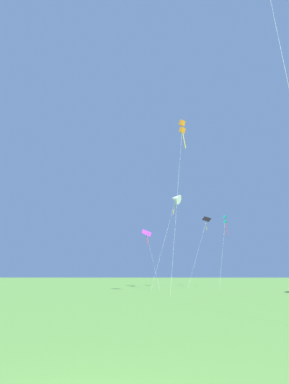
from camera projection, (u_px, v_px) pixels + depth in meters
The scene contains 5 objects.
kite_black_large at pixel (206, 222), 47.05m from camera, with size 4.71×5.50×10.68m.
kite_orange_box at pixel (182, 128), 35.72m from camera, with size 2.60×5.15×19.41m.
kite_purple_streamer at pixel (147, 235), 47.13m from camera, with size 2.29×11.54×8.74m.
kite_teal_box at pixel (225, 220), 43.36m from camera, with size 3.11×6.23×10.01m.
kite_white_distant at pixel (175, 199), 44.97m from camera, with size 4.93×10.41×13.51m.
Camera 1 is at (0.80, -3.12, 1.77)m, focal length 28.50 mm.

